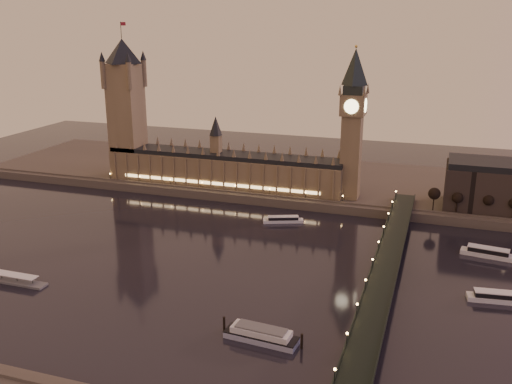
% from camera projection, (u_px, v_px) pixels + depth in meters
% --- Properties ---
extents(ground, '(700.00, 700.00, 0.00)m').
position_uv_depth(ground, '(211.00, 262.00, 308.73)').
color(ground, black).
rests_on(ground, ground).
extents(far_embankment, '(560.00, 130.00, 6.00)m').
position_uv_depth(far_embankment, '(328.00, 182.00, 448.27)').
color(far_embankment, '#423D35').
rests_on(far_embankment, ground).
extents(palace_of_westminster, '(180.00, 26.62, 52.00)m').
position_uv_depth(palace_of_westminster, '(224.00, 165.00, 424.21)').
color(palace_of_westminster, brown).
rests_on(palace_of_westminster, ground).
extents(victoria_tower, '(31.68, 31.68, 118.00)m').
position_uv_depth(victoria_tower, '(126.00, 101.00, 435.55)').
color(victoria_tower, brown).
rests_on(victoria_tower, ground).
extents(big_ben, '(17.68, 17.68, 104.00)m').
position_uv_depth(big_ben, '(353.00, 115.00, 383.19)').
color(big_ben, brown).
rests_on(big_ben, ground).
extents(westminster_bridge, '(13.20, 260.00, 15.30)m').
position_uv_depth(westminster_bridge, '(383.00, 276.00, 279.27)').
color(westminster_bridge, black).
rests_on(westminster_bridge, ground).
extents(bare_tree_0, '(6.83, 6.83, 13.88)m').
position_uv_depth(bare_tree_0, '(433.00, 196.00, 369.08)').
color(bare_tree_0, black).
rests_on(bare_tree_0, ground).
extents(bare_tree_1, '(6.83, 6.83, 13.88)m').
position_uv_depth(bare_tree_1, '(460.00, 198.00, 364.10)').
color(bare_tree_1, black).
rests_on(bare_tree_1, ground).
extents(bare_tree_2, '(6.83, 6.83, 13.88)m').
position_uv_depth(bare_tree_2, '(488.00, 201.00, 359.12)').
color(bare_tree_2, black).
rests_on(bare_tree_2, ground).
extents(cruise_boat_a, '(26.24, 14.60, 4.15)m').
position_uv_depth(cruise_boat_a, '(283.00, 220.00, 368.53)').
color(cruise_boat_a, silver).
rests_on(cruise_boat_a, ground).
extents(cruise_boat_b, '(29.41, 11.23, 5.29)m').
position_uv_depth(cruise_boat_b, '(488.00, 253.00, 315.50)').
color(cruise_boat_b, silver).
rests_on(cruise_boat_b, ground).
extents(cruise_boat_c, '(25.61, 9.77, 4.99)m').
position_uv_depth(cruise_boat_c, '(495.00, 297.00, 265.86)').
color(cruise_boat_c, silver).
rests_on(cruise_boat_c, ground).
extents(moored_barge, '(35.48, 11.08, 6.52)m').
position_uv_depth(moored_barge, '(261.00, 335.00, 233.17)').
color(moored_barge, '#9CA7C7').
rests_on(moored_barge, ground).
extents(pontoon_pier, '(39.52, 6.59, 10.54)m').
position_uv_depth(pontoon_pier, '(11.00, 280.00, 285.52)').
color(pontoon_pier, '#595B5E').
rests_on(pontoon_pier, ground).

